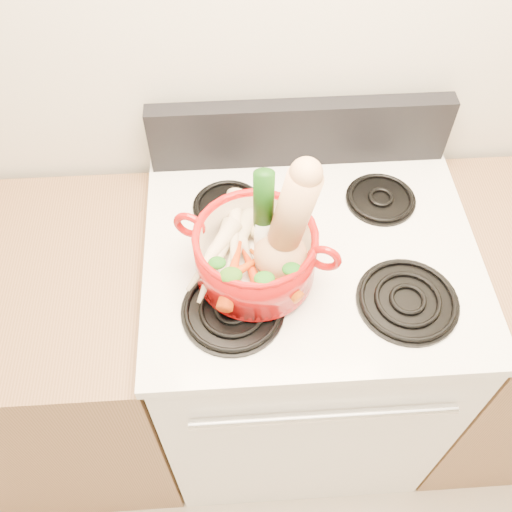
{
  "coord_description": "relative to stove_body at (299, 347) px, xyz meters",
  "views": [
    {
      "loc": [
        -0.18,
        0.6,
        2.01
      ],
      "look_at": [
        -0.14,
        1.31,
        1.05
      ],
      "focal_mm": 40.0,
      "sensor_mm": 36.0,
      "label": 1
    }
  ],
  "objects": [
    {
      "name": "parsnip_1",
      "position": [
        -0.22,
        -0.08,
        0.57
      ],
      "size": [
        0.12,
        0.21,
        0.06
      ],
      "primitive_type": "cone",
      "rotation": [
        1.66,
        0.0,
        -0.39
      ],
      "color": "beige",
      "rests_on": "dutch_oven"
    },
    {
      "name": "dutch_oven",
      "position": [
        -0.14,
        -0.07,
        0.57
      ],
      "size": [
        0.34,
        0.34,
        0.13
      ],
      "primitive_type": "cylinder",
      "rotation": [
        0.0,
        0.0,
        -0.37
      ],
      "color": "#9A0B0A",
      "rests_on": "burner_front_left"
    },
    {
      "name": "carrot_3",
      "position": [
        -0.16,
        -0.1,
        0.57
      ],
      "size": [
        0.12,
        0.09,
        0.04
      ],
      "primitive_type": "cone",
      "rotation": [
        1.66,
        0.0,
        -1.03
      ],
      "color": "#BB3609",
      "rests_on": "dutch_oven"
    },
    {
      "name": "carrot_0",
      "position": [
        -0.14,
        -0.1,
        0.55
      ],
      "size": [
        0.07,
        0.17,
        0.05
      ],
      "primitive_type": "cone",
      "rotation": [
        1.66,
        0.0,
        0.25
      ],
      "color": "#C23409",
      "rests_on": "dutch_oven"
    },
    {
      "name": "parsnip_0",
      "position": [
        -0.18,
        -0.05,
        0.56
      ],
      "size": [
        0.12,
        0.23,
        0.06
      ],
      "primitive_type": "cone",
      "rotation": [
        1.66,
        0.0,
        -0.35
      ],
      "color": "beige",
      "rests_on": "dutch_oven"
    },
    {
      "name": "burner_back_left",
      "position": [
        -0.19,
        0.14,
        0.5
      ],
      "size": [
        0.17,
        0.17,
        0.02
      ],
      "primitive_type": "cylinder",
      "color": "black",
      "rests_on": "cooktop"
    },
    {
      "name": "pot_handle_left",
      "position": [
        -0.27,
        -0.02,
        0.62
      ],
      "size": [
        0.07,
        0.04,
        0.07
      ],
      "primitive_type": "torus",
      "rotation": [
        1.57,
        0.0,
        -0.37
      ],
      "color": "#9A0B0A",
      "rests_on": "dutch_oven"
    },
    {
      "name": "burner_front_left",
      "position": [
        -0.19,
        -0.16,
        0.5
      ],
      "size": [
        0.22,
        0.22,
        0.02
      ],
      "primitive_type": "cylinder",
      "color": "black",
      "rests_on": "cooktop"
    },
    {
      "name": "wall_back",
      "position": [
        0.0,
        0.35,
        0.84
      ],
      "size": [
        3.5,
        0.02,
        2.6
      ],
      "primitive_type": "cube",
      "color": "beige",
      "rests_on": "floor"
    },
    {
      "name": "parsnip_3",
      "position": [
        -0.23,
        -0.07,
        0.58
      ],
      "size": [
        0.14,
        0.18,
        0.06
      ],
      "primitive_type": "cone",
      "rotation": [
        1.66,
        0.0,
        -0.6
      ],
      "color": "beige",
      "rests_on": "dutch_oven"
    },
    {
      "name": "squash",
      "position": [
        -0.08,
        -0.09,
        0.68
      ],
      "size": [
        0.2,
        0.17,
        0.31
      ],
      "primitive_type": null,
      "rotation": [
        0.0,
        0.17,
        -0.38
      ],
      "color": "tan",
      "rests_on": "dutch_oven"
    },
    {
      "name": "control_backsplash",
      "position": [
        0.0,
        0.3,
        0.58
      ],
      "size": [
        0.76,
        0.05,
        0.18
      ],
      "primitive_type": "cube",
      "color": "black",
      "rests_on": "cooktop"
    },
    {
      "name": "cooktop",
      "position": [
        0.0,
        0.0,
        0.47
      ],
      "size": [
        0.78,
        0.67,
        0.03
      ],
      "primitive_type": "cube",
      "color": "silver",
      "rests_on": "stove_body"
    },
    {
      "name": "carrot_1",
      "position": [
        -0.19,
        -0.11,
        0.56
      ],
      "size": [
        0.07,
        0.17,
        0.05
      ],
      "primitive_type": "cone",
      "rotation": [
        1.66,
        0.0,
        -0.24
      ],
      "color": "red",
      "rests_on": "dutch_oven"
    },
    {
      "name": "pot_handle_right",
      "position": [
        0.0,
        -0.12,
        0.62
      ],
      "size": [
        0.07,
        0.04,
        0.07
      ],
      "primitive_type": "torus",
      "rotation": [
        1.57,
        0.0,
        -0.37
      ],
      "color": "#9A0B0A",
      "rests_on": "dutch_oven"
    },
    {
      "name": "leek",
      "position": [
        -0.12,
        -0.05,
        0.67
      ],
      "size": [
        0.04,
        0.04,
        0.27
      ],
      "primitive_type": "cylinder",
      "rotation": [
        -0.0,
        0.0,
        -0.05
      ],
      "color": "white",
      "rests_on": "dutch_oven"
    },
    {
      "name": "carrot_2",
      "position": [
        -0.1,
        -0.12,
        0.56
      ],
      "size": [
        0.12,
        0.14,
        0.04
      ],
      "primitive_type": "cone",
      "rotation": [
        1.66,
        0.0,
        0.63
      ],
      "color": "#CC610A",
      "rests_on": "dutch_oven"
    },
    {
      "name": "parsnip_2",
      "position": [
        -0.16,
        -0.01,
        0.57
      ],
      "size": [
        0.08,
        0.18,
        0.05
      ],
      "primitive_type": "cone",
      "rotation": [
        1.66,
        0.0,
        0.27
      ],
      "color": "beige",
      "rests_on": "dutch_oven"
    },
    {
      "name": "oven_handle",
      "position": [
        0.0,
        -0.34,
        0.32
      ],
      "size": [
        0.6,
        0.02,
        0.02
      ],
      "primitive_type": "cylinder",
      "rotation": [
        0.0,
        1.57,
        0.0
      ],
      "color": "silver",
      "rests_on": "stove_body"
    },
    {
      "name": "parsnip_4",
      "position": [
        -0.18,
        -0.01,
        0.58
      ],
      "size": [
        0.06,
        0.21,
        0.06
      ],
      "primitive_type": "cone",
      "rotation": [
        1.66,
        0.0,
        -0.07
      ],
      "color": "beige",
      "rests_on": "dutch_oven"
    },
    {
      "name": "stove_body",
      "position": [
        0.0,
        0.0,
        0.0
      ],
      "size": [
        0.76,
        0.65,
        0.92
      ],
      "primitive_type": "cube",
      "color": "white",
      "rests_on": "floor"
    },
    {
      "name": "ginger",
      "position": [
        -0.11,
        0.01,
        0.55
      ],
      "size": [
        0.08,
        0.07,
        0.04
      ],
      "primitive_type": "ellipsoid",
      "rotation": [
        0.0,
        0.0,
        0.26
      ],
      "color": "tan",
      "rests_on": "dutch_oven"
    },
    {
      "name": "burner_front_right",
      "position": [
        0.19,
        -0.16,
        0.5
      ],
      "size": [
        0.22,
        0.22,
        0.02
      ],
      "primitive_type": "cylinder",
      "color": "black",
      "rests_on": "cooktop"
    },
    {
      "name": "burner_back_right",
      "position": [
        0.19,
        0.14,
        0.5
      ],
      "size": [
        0.17,
        0.17,
        0.02
      ],
      "primitive_type": "cylinder",
      "color": "black",
      "rests_on": "cooktop"
    }
  ]
}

